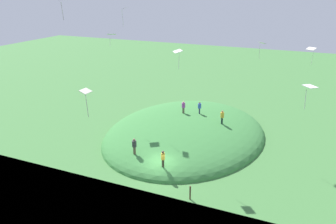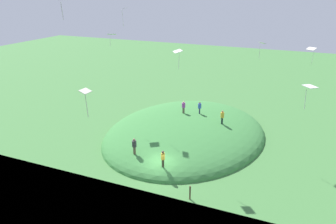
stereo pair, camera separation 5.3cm
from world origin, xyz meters
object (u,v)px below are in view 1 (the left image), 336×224
at_px(person_watching_kites, 163,157).
at_px(kite_7, 63,0).
at_px(person_on_hilltop, 183,106).
at_px(kite_3, 311,49).
at_px(kite_8, 262,44).
at_px(kite_11, 310,87).
at_px(person_walking_path, 200,106).
at_px(kite_4, 125,10).
at_px(person_near_shore, 134,144).
at_px(mooring_post, 190,193).
at_px(person_with_child, 222,116).
at_px(kite_12, 86,93).
at_px(kite_0, 178,52).
at_px(kite_1, 111,35).

relative_size(person_watching_kites, kite_7, 1.31).
distance_m(person_on_hilltop, kite_3, 16.75).
xyz_separation_m(kite_8, kite_11, (-9.85, -5.50, -1.62)).
bearing_deg(person_watching_kites, person_on_hilltop, 114.64).
relative_size(person_walking_path, kite_4, 0.72).
bearing_deg(person_near_shore, kite_7, -63.53).
bearing_deg(mooring_post, person_walking_path, 16.17).
distance_m(person_with_child, kite_12, 22.68).
bearing_deg(person_walking_path, kite_4, -97.56).
relative_size(kite_3, mooring_post, 1.49).
relative_size(kite_11, mooring_post, 1.41).
height_order(person_walking_path, kite_0, kite_0).
bearing_deg(kite_3, person_watching_kites, 144.37).
bearing_deg(kite_12, person_with_child, -11.06).
bearing_deg(person_walking_path, person_with_child, 32.01).
bearing_deg(person_with_child, kite_7, 177.30).
bearing_deg(kite_1, person_near_shore, -137.26).
xyz_separation_m(person_on_hilltop, mooring_post, (-14.95, -6.50, -2.55)).
distance_m(person_watching_kites, kite_7, 17.97).
xyz_separation_m(kite_11, kite_12, (-10.52, 13.55, 0.79)).
height_order(kite_7, kite_12, kite_7).
relative_size(person_near_shore, kite_12, 0.92).
bearing_deg(kite_7, person_on_hilltop, 1.25).
bearing_deg(person_on_hilltop, person_watching_kites, -70.07).
height_order(person_near_shore, person_walking_path, person_walking_path).
distance_m(kite_0, kite_1, 11.36).
xyz_separation_m(kite_1, kite_7, (-18.09, -8.29, 4.69)).
distance_m(person_near_shore, kite_11, 17.88).
bearing_deg(kite_4, mooring_post, -132.72).
relative_size(person_walking_path, person_with_child, 0.92).
bearing_deg(kite_11, person_near_shore, 90.10).
height_order(kite_0, mooring_post, kite_0).
bearing_deg(kite_4, person_with_child, -81.09).
xyz_separation_m(kite_3, kite_11, (-15.32, -0.62, -0.52)).
xyz_separation_m(person_walking_path, kite_0, (-9.27, -0.63, 8.66)).
height_order(person_walking_path, kite_12, kite_12).
relative_size(person_on_hilltop, mooring_post, 1.22).
distance_m(person_on_hilltop, kite_8, 13.00).
height_order(person_walking_path, kite_3, kite_3).
distance_m(person_on_hilltop, mooring_post, 16.50).
xyz_separation_m(person_on_hilltop, kite_4, (-2.97, 6.48, 12.01)).
bearing_deg(mooring_post, person_on_hilltop, 23.49).
bearing_deg(kite_1, kite_3, -70.12).
height_order(person_near_shore, kite_12, kite_12).
height_order(kite_8, kite_11, kite_8).
relative_size(person_on_hilltop, kite_0, 0.88).
distance_m(kite_0, kite_7, 14.70).
height_order(person_with_child, kite_12, kite_12).
bearing_deg(kite_8, mooring_post, 167.54).
xyz_separation_m(person_on_hilltop, kite_7, (-22.14, -0.48, 13.86)).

